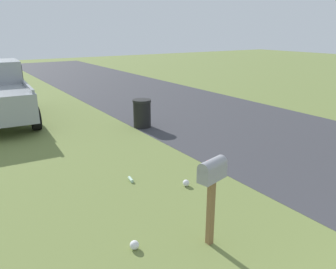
% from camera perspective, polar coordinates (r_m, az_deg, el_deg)
% --- Properties ---
extents(road_asphalt, '(60.00, 6.57, 0.01)m').
position_cam_1_polar(road_asphalt, '(10.24, 22.46, -1.69)').
color(road_asphalt, '#38383D').
rests_on(road_asphalt, ground).
extents(mailbox, '(0.31, 0.51, 1.40)m').
position_cam_1_polar(mailbox, '(4.87, 7.60, -7.33)').
color(mailbox, brown).
rests_on(mailbox, ground).
extents(trash_bin, '(0.61, 0.61, 0.94)m').
position_cam_1_polar(trash_bin, '(11.14, -4.50, 3.66)').
color(trash_bin, black).
rests_on(trash_bin, ground).
extents(litter_bottle_midfield_a, '(0.23, 0.11, 0.07)m').
position_cam_1_polar(litter_bottle_midfield_a, '(7.33, -6.43, -7.69)').
color(litter_bottle_midfield_a, '#B2D8BF').
rests_on(litter_bottle_midfield_a, ground).
extents(litter_bag_midfield_b, '(0.14, 0.14, 0.14)m').
position_cam_1_polar(litter_bag_midfield_b, '(7.05, 3.12, -8.35)').
color(litter_bag_midfield_b, silver).
rests_on(litter_bag_midfield_b, ground).
extents(litter_bag_near_hydrant, '(0.14, 0.14, 0.14)m').
position_cam_1_polar(litter_bag_near_hydrant, '(5.26, -5.82, -18.43)').
color(litter_bag_near_hydrant, silver).
rests_on(litter_bag_near_hydrant, ground).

